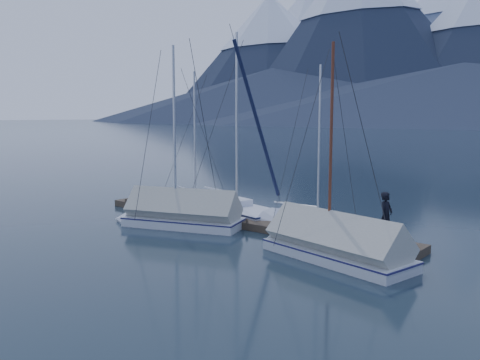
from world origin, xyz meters
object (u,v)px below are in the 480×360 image
(sailboat_open_right, at_px, (326,225))
(person, at_px, (386,216))
(sailboat_covered_far, at_px, (173,217))
(sailboat_covered_near, at_px, (326,246))
(sailboat_open_mid, at_px, (243,214))
(sailboat_open_left, at_px, (199,207))

(sailboat_open_right, distance_m, person, 4.19)
(sailboat_open_right, xyz_separation_m, person, (3.68, -1.63, 1.16))
(sailboat_covered_far, bearing_deg, sailboat_covered_near, -0.38)
(sailboat_open_mid, distance_m, sailboat_covered_near, 8.12)
(sailboat_open_mid, relative_size, person, 5.42)
(sailboat_open_right, height_order, sailboat_covered_far, sailboat_covered_far)
(sailboat_open_left, distance_m, person, 11.70)
(sailboat_covered_near, height_order, person, sailboat_covered_near)
(sailboat_open_mid, distance_m, sailboat_open_right, 4.64)
(sailboat_open_right, xyz_separation_m, sailboat_covered_near, (2.56, -4.41, 0.29))
(sailboat_open_mid, xyz_separation_m, sailboat_covered_far, (-1.27, -3.76, 0.27))
(sailboat_open_mid, distance_m, sailboat_covered_far, 3.97)
(sailboat_open_mid, bearing_deg, person, -7.14)
(sailboat_open_left, bearing_deg, sailboat_covered_far, -61.96)
(sailboat_open_left, distance_m, sailboat_covered_far, 4.35)
(sailboat_open_mid, height_order, person, sailboat_open_mid)
(sailboat_open_right, relative_size, person, 4.36)
(sailboat_covered_far, bearing_deg, sailboat_open_left, 118.04)
(sailboat_open_mid, bearing_deg, sailboat_open_right, 7.38)
(sailboat_open_left, height_order, sailboat_covered_near, sailboat_covered_near)
(sailboat_open_left, relative_size, sailboat_open_right, 1.01)
(person, bearing_deg, sailboat_covered_near, 161.57)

